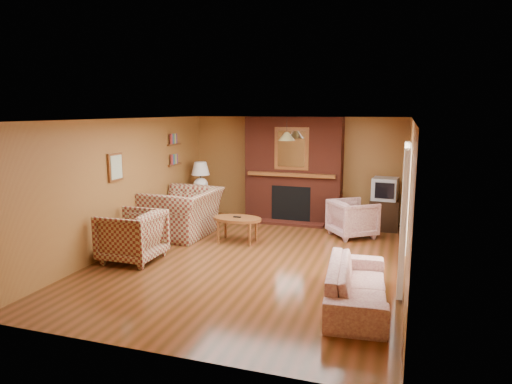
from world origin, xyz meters
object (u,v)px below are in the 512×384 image
(plaid_armchair, at_px, (132,236))
(floral_sofa, at_px, (357,285))
(fireplace, at_px, (294,170))
(table_lamp, at_px, (201,175))
(tv_stand, at_px, (384,215))
(floral_armchair, at_px, (353,218))
(side_table, at_px, (201,206))
(coffee_table, at_px, (237,220))
(crt_tv, at_px, (385,189))
(plaid_loveseat, at_px, (183,213))

(plaid_armchair, bearing_deg, floral_sofa, 79.81)
(fireplace, bearing_deg, table_lamp, -165.71)
(fireplace, height_order, plaid_armchair, fireplace)
(tv_stand, bearing_deg, table_lamp, -176.14)
(table_lamp, bearing_deg, floral_armchair, -6.73)
(side_table, bearing_deg, floral_armchair, -6.73)
(coffee_table, xyz_separation_m, crt_tv, (2.67, 1.88, 0.46))
(table_lamp, relative_size, crt_tv, 1.28)
(crt_tv, bearing_deg, floral_armchair, -127.06)
(floral_armchair, xyz_separation_m, coffee_table, (-2.09, -1.12, 0.06))
(floral_sofa, height_order, floral_armchair, floral_armchair)
(fireplace, height_order, plaid_loveseat, fireplace)
(fireplace, distance_m, side_table, 2.33)
(table_lamp, bearing_deg, coffee_table, -46.14)
(coffee_table, bearing_deg, tv_stand, 35.30)
(fireplace, distance_m, floral_sofa, 4.82)
(coffee_table, bearing_deg, crt_tv, 35.22)
(coffee_table, distance_m, side_table, 2.14)
(crt_tv, bearing_deg, table_lamp, -175.26)
(tv_stand, xyz_separation_m, crt_tv, (0.00, -0.01, 0.56))
(plaid_armchair, relative_size, crt_tv, 1.72)
(floral_sofa, height_order, crt_tv, crt_tv)
(coffee_table, bearing_deg, plaid_armchair, -130.05)
(side_table, bearing_deg, coffee_table, -46.14)
(side_table, distance_m, tv_stand, 4.16)
(table_lamp, bearing_deg, floral_sofa, -43.51)
(floral_armchair, xyz_separation_m, table_lamp, (-3.57, 0.42, 0.67))
(table_lamp, height_order, crt_tv, table_lamp)
(fireplace, relative_size, plaid_loveseat, 1.63)
(floral_armchair, bearing_deg, plaid_loveseat, 70.24)
(table_lamp, bearing_deg, fireplace, 14.29)
(coffee_table, bearing_deg, fireplace, 73.37)
(floral_armchair, xyz_separation_m, side_table, (-3.57, 0.42, -0.05))
(fireplace, xyz_separation_m, plaid_loveseat, (-1.85, -1.96, -0.70))
(plaid_loveseat, height_order, floral_sofa, plaid_loveseat)
(plaid_armchair, bearing_deg, fireplace, 151.68)
(side_table, bearing_deg, plaid_armchair, -87.25)
(floral_sofa, bearing_deg, tv_stand, -6.93)
(plaid_armchair, relative_size, floral_sofa, 0.50)
(plaid_armchair, height_order, crt_tv, crt_tv)
(plaid_armchair, distance_m, floral_sofa, 3.91)
(floral_sofa, bearing_deg, plaid_loveseat, 52.82)
(plaid_loveseat, xyz_separation_m, floral_armchair, (3.32, 1.00, -0.10))
(floral_sofa, xyz_separation_m, table_lamp, (-4.00, 3.80, 0.77))
(plaid_loveseat, distance_m, tv_stand, 4.29)
(side_table, bearing_deg, plaid_loveseat, -80.04)
(floral_sofa, bearing_deg, floral_armchair, 2.37)
(plaid_armchair, bearing_deg, coffee_table, 139.69)
(plaid_armchair, height_order, side_table, plaid_armchair)
(floral_armchair, bearing_deg, tv_stand, -73.42)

